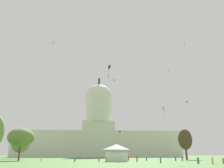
{
  "coord_description": "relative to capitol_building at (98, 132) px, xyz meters",
  "views": [
    {
      "loc": [
        -3.18,
        -39.52,
        2.36
      ],
      "look_at": [
        3.98,
        60.17,
        33.3
      ],
      "focal_mm": 36.46,
      "sensor_mm": 36.0,
      "label": 1
    }
  ],
  "objects": [
    {
      "name": "person_teal_edge_west",
      "position": [
        17.69,
        -104.54,
        -20.09
      ],
      "size": [
        0.59,
        0.59,
        1.52
      ],
      "rotation": [
        0.0,
        0.0,
        3.62
      ],
      "color": "#1E757A",
      "rests_on": "ground_plane"
    },
    {
      "name": "person_red_back_right",
      "position": [
        10.87,
        -102.93,
        -19.98
      ],
      "size": [
        0.59,
        0.59,
        1.75
      ],
      "rotation": [
        0.0,
        0.0,
        2.63
      ],
      "color": "red",
      "rests_on": "ground_plane"
    },
    {
      "name": "person_teal_back_left",
      "position": [
        -8.92,
        -117.45,
        -20.08
      ],
      "size": [
        0.54,
        0.54,
        1.55
      ],
      "rotation": [
        0.0,
        0.0,
        3.43
      ],
      "color": "#1E757A",
      "rests_on": "ground_plane"
    },
    {
      "name": "person_black_lawn_far_left",
      "position": [
        11.26,
        -119.76,
        -19.98
      ],
      "size": [
        0.34,
        0.34,
        1.72
      ],
      "rotation": [
        0.0,
        0.0,
        4.69
      ],
      "color": "black",
      "rests_on": "ground_plane"
    },
    {
      "name": "kite_red_high",
      "position": [
        39.93,
        -99.63,
        33.68
      ],
      "size": [
        1.22,
        1.13,
        3.01
      ],
      "rotation": [
        0.0,
        0.0,
        3.18
      ],
      "color": "red"
    },
    {
      "name": "person_teal_deep_crowd",
      "position": [
        15.8,
        -131.25,
        -19.99
      ],
      "size": [
        0.36,
        0.36,
        1.7
      ],
      "rotation": [
        0.0,
        0.0,
        1.55
      ],
      "color": "#1E757A",
      "rests_on": "ground_plane"
    },
    {
      "name": "person_grey_front_left",
      "position": [
        -1.0,
        -118.45,
        -20.12
      ],
      "size": [
        0.49,
        0.49,
        1.45
      ],
      "rotation": [
        0.0,
        0.0,
        4.46
      ],
      "color": "gray",
      "rests_on": "ground_plane"
    },
    {
      "name": "person_denim_near_tree_west",
      "position": [
        29.32,
        -111.73,
        -20.09
      ],
      "size": [
        0.6,
        0.6,
        1.53
      ],
      "rotation": [
        0.0,
        0.0,
        5.91
      ],
      "color": "#3D5684",
      "rests_on": "ground_plane"
    },
    {
      "name": "kite_violet_low",
      "position": [
        8.47,
        -94.42,
        -8.78
      ],
      "size": [
        1.08,
        1.1,
        2.22
      ],
      "rotation": [
        0.0,
        0.0,
        5.82
      ],
      "color": "purple"
    },
    {
      "name": "kite_black_mid",
      "position": [
        1.47,
        -130.85,
        7.14
      ],
      "size": [
        0.71,
        1.07,
        4.45
      ],
      "rotation": [
        0.0,
        0.0,
        4.59
      ],
      "color": "black"
    },
    {
      "name": "kite_lime_high",
      "position": [
        9.26,
        -54.46,
        28.32
      ],
      "size": [
        1.15,
        1.07,
        3.22
      ],
      "rotation": [
        0.0,
        0.0,
        4.72
      ],
      "color": "#8CD133"
    },
    {
      "name": "tree_west_mid",
      "position": [
        -31.59,
        -102.4,
        -12.11
      ],
      "size": [
        12.97,
        13.4,
        12.26
      ],
      "color": "brown",
      "rests_on": "ground_plane"
    },
    {
      "name": "capitol_building",
      "position": [
        0.0,
        0.0,
        0.0
      ],
      "size": [
        137.8,
        24.81,
        68.38
      ],
      "color": "silver",
      "rests_on": "ground_plane"
    },
    {
      "name": "person_tan_mid_right",
      "position": [
        26.53,
        -139.46,
        -19.96
      ],
      "size": [
        0.52,
        0.52,
        1.77
      ],
      "rotation": [
        0.0,
        0.0,
        4.16
      ],
      "color": "tan",
      "rests_on": "ground_plane"
    },
    {
      "name": "kite_magenta_high",
      "position": [
        37.73,
        -79.1,
        26.11
      ],
      "size": [
        1.21,
        1.03,
        3.28
      ],
      "rotation": [
        0.0,
        0.0,
        3.53
      ],
      "color": "#D1339E"
    },
    {
      "name": "kite_gold_high",
      "position": [
        -23.35,
        -96.82,
        32.59
      ],
      "size": [
        0.65,
        0.31,
        1.28
      ],
      "rotation": [
        0.0,
        0.0,
        5.67
      ],
      "color": "gold"
    },
    {
      "name": "kite_pink_low",
      "position": [
        17.61,
        -131.25,
        -5.97
      ],
      "size": [
        0.68,
        0.46,
        4.43
      ],
      "rotation": [
        0.0,
        0.0,
        6.04
      ],
      "color": "pink"
    },
    {
      "name": "tree_west_near",
      "position": [
        -43.11,
        -65.09,
        -13.15
      ],
      "size": [
        12.09,
        11.81,
        12.17
      ],
      "color": "#42301E",
      "rests_on": "ground_plane"
    },
    {
      "name": "kite_white_high",
      "position": [
        29.13,
        -54.77,
        21.94
      ],
      "size": [
        0.64,
        0.4,
        3.12
      ],
      "rotation": [
        0.0,
        0.0,
        2.56
      ],
      "color": "white"
    },
    {
      "name": "kite_green_low",
      "position": [
        -34.71,
        -95.16,
        -4.84
      ],
      "size": [
        1.58,
        1.07,
        0.36
      ],
      "rotation": [
        0.0,
        0.0,
        0.32
      ],
      "color": "green"
    },
    {
      "name": "person_orange_lawn_far_right",
      "position": [
        29.8,
        -138.5,
        -20.07
      ],
      "size": [
        0.65,
        0.65,
        1.57
      ],
      "rotation": [
        0.0,
        0.0,
        3.86
      ],
      "color": "orange",
      "rests_on": "ground_plane"
    },
    {
      "name": "person_teal_front_right",
      "position": [
        23.71,
        -137.61,
        -19.98
      ],
      "size": [
        0.53,
        0.53,
        1.76
      ],
      "rotation": [
        0.0,
        0.0,
        0.16
      ],
      "color": "#1E757A",
      "rests_on": "ground_plane"
    },
    {
      "name": "person_olive_front_center",
      "position": [
        1.19,
        -122.78,
        -19.99
      ],
      "size": [
        0.47,
        0.47,
        1.69
      ],
      "rotation": [
        0.0,
        0.0,
        2.33
      ],
      "color": "olive",
      "rests_on": "ground_plane"
    },
    {
      "name": "event_tent",
      "position": [
        4.84,
        -116.65,
        -17.96
      ],
      "size": [
        7.4,
        6.49,
        5.67
      ],
      "rotation": [
        0.0,
        0.0,
        0.1
      ],
      "color": "white",
      "rests_on": "ground_plane"
    },
    {
      "name": "person_navy_back_center",
      "position": [
        27.54,
        -109.67,
        -20.09
      ],
      "size": [
        0.52,
        0.52,
        1.52
      ],
      "rotation": [
        0.0,
        0.0,
        3.46
      ],
      "color": "navy",
      "rests_on": "ground_plane"
    },
    {
      "name": "person_white_near_tent",
      "position": [
        -23.1,
        -102.28,
        -19.99
      ],
      "size": [
        0.44,
        0.44,
        1.71
      ],
      "rotation": [
        0.0,
        0.0,
        4.66
      ],
      "color": "silver",
      "rests_on": "ground_plane"
    },
    {
      "name": "kite_cyan_mid",
      "position": [
        36.65,
        -103.3,
        2.8
      ],
      "size": [
        0.55,
        0.93,
        3.37
      ],
      "rotation": [
        0.0,
        0.0,
        4.48
      ],
      "color": "#33BCDB"
    },
    {
      "name": "tree_east_mid",
      "position": [
        38.03,
        -93.97,
        -12.07
      ],
      "size": [
        6.44,
        5.87,
        13.32
      ],
      "color": "#4C3823",
      "rests_on": "ground_plane"
    }
  ]
}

